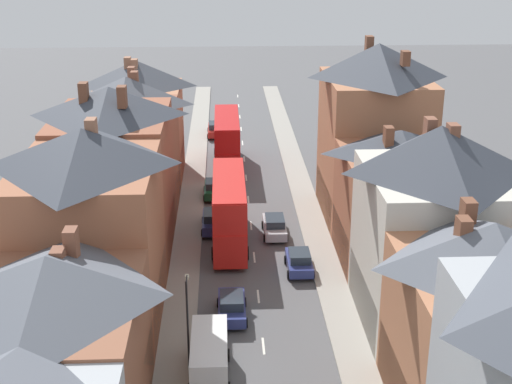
% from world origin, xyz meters
% --- Properties ---
extents(pavement_left, '(2.20, 104.00, 0.14)m').
position_xyz_m(pavement_left, '(-5.10, 38.00, 0.07)').
color(pavement_left, gray).
rests_on(pavement_left, ground).
extents(pavement_right, '(2.20, 104.00, 0.14)m').
position_xyz_m(pavement_right, '(5.10, 38.00, 0.07)').
color(pavement_right, gray).
rests_on(pavement_right, ground).
extents(centre_line_dashes, '(0.14, 97.80, 0.01)m').
position_xyz_m(centre_line_dashes, '(0.00, 36.00, 0.01)').
color(centre_line_dashes, silver).
rests_on(centre_line_dashes, ground).
extents(terrace_row_left, '(8.00, 64.49, 13.06)m').
position_xyz_m(terrace_row_left, '(-10.18, 21.54, 5.65)').
color(terrace_row_left, '#B2704C').
rests_on(terrace_row_left, ground).
extents(terrace_row_right, '(8.00, 55.61, 14.81)m').
position_xyz_m(terrace_row_right, '(10.19, 14.67, 6.40)').
color(terrace_row_right, brown).
rests_on(terrace_row_right, ground).
extents(double_decker_bus_lead, '(2.74, 10.80, 5.30)m').
position_xyz_m(double_decker_bus_lead, '(-1.81, 32.73, 2.82)').
color(double_decker_bus_lead, red).
rests_on(double_decker_bus_lead, ground).
extents(double_decker_bus_mid_street, '(2.74, 10.80, 5.30)m').
position_xyz_m(double_decker_bus_mid_street, '(-1.81, 51.52, 2.82)').
color(double_decker_bus_mid_street, red).
rests_on(double_decker_bus_mid_street, ground).
extents(car_near_blue, '(1.90, 4.52, 1.64)m').
position_xyz_m(car_near_blue, '(-3.10, 63.08, 0.83)').
color(car_near_blue, maroon).
rests_on(car_near_blue, ground).
extents(car_parked_left_a, '(1.90, 4.39, 1.60)m').
position_xyz_m(car_parked_left_a, '(1.80, 34.03, 0.81)').
color(car_parked_left_a, '#B7BABF').
rests_on(car_parked_left_a, ground).
extents(car_parked_right_a, '(1.90, 3.83, 1.63)m').
position_xyz_m(car_parked_right_a, '(-3.10, 42.78, 0.82)').
color(car_parked_right_a, '#144728').
rests_on(car_parked_right_a, ground).
extents(car_mid_black, '(1.90, 3.87, 1.57)m').
position_xyz_m(car_mid_black, '(3.10, 27.60, 0.79)').
color(car_mid_black, navy).
rests_on(car_mid_black, ground).
extents(car_parked_left_b, '(1.90, 4.28, 1.68)m').
position_xyz_m(car_parked_left_b, '(-3.10, 35.23, 0.84)').
color(car_parked_left_b, navy).
rests_on(car_parked_left_b, ground).
extents(car_mid_white, '(1.90, 4.11, 1.60)m').
position_xyz_m(car_mid_white, '(-1.80, 21.38, 0.81)').
color(car_mid_white, navy).
rests_on(car_mid_white, ground).
extents(delivery_van, '(2.20, 5.20, 2.41)m').
position_xyz_m(delivery_van, '(-3.10, 15.06, 1.34)').
color(delivery_van, white).
rests_on(delivery_van, ground).
extents(street_lamp, '(0.20, 1.12, 5.50)m').
position_xyz_m(street_lamp, '(-4.25, 15.94, 3.24)').
color(street_lamp, black).
rests_on(street_lamp, ground).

